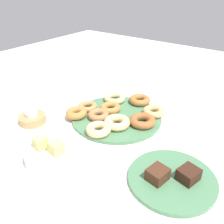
# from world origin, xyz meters

# --- Properties ---
(ground_plane) EXTENTS (2.40, 2.40, 0.00)m
(ground_plane) POSITION_xyz_m (0.00, 0.00, 0.00)
(ground_plane) COLOR white
(donut_plate) EXTENTS (0.34, 0.34, 0.01)m
(donut_plate) POSITION_xyz_m (0.00, 0.00, 0.01)
(donut_plate) COLOR #4C7F56
(donut_plate) RESTS_ON ground_plane
(donut_0) EXTENTS (0.13, 0.13, 0.03)m
(donut_0) POSITION_xyz_m (-0.04, 0.06, 0.03)
(donut_0) COLOR #EABC84
(donut_0) RESTS_ON donut_plate
(donut_1) EXTENTS (0.10, 0.10, 0.02)m
(donut_1) POSITION_xyz_m (0.12, 0.03, 0.02)
(donut_1) COLOR #C6844C
(donut_1) RESTS_ON donut_plate
(donut_2) EXTENTS (0.13, 0.13, 0.02)m
(donut_2) POSITION_xyz_m (0.08, -0.10, 0.02)
(donut_2) COLOR #EABC84
(donut_2) RESTS_ON donut_plate
(donut_3) EXTENTS (0.11, 0.11, 0.03)m
(donut_3) POSITION_xyz_m (0.04, -0.02, 0.02)
(donut_3) COLOR #BC7A3D
(donut_3) RESTS_ON donut_plate
(donut_4) EXTENTS (0.08, 0.08, 0.03)m
(donut_4) POSITION_xyz_m (0.12, 0.09, 0.03)
(donut_4) COLOR #BC7A3D
(donut_4) RESTS_ON donut_plate
(donut_5) EXTENTS (0.13, 0.13, 0.03)m
(donut_5) POSITION_xyz_m (-0.11, -0.01, 0.03)
(donut_5) COLOR #995B2D
(donut_5) RESTS_ON donut_plate
(donut_6) EXTENTS (0.11, 0.11, 0.03)m
(donut_6) POSITION_xyz_m (-0.11, -0.09, 0.03)
(donut_6) COLOR tan
(donut_6) RESTS_ON donut_plate
(donut_7) EXTENTS (0.10, 0.10, 0.03)m
(donut_7) POSITION_xyz_m (-0.02, 0.13, 0.03)
(donut_7) COLOR #EABC84
(donut_7) RESTS_ON donut_plate
(donut_8) EXTENTS (0.11, 0.11, 0.03)m
(donut_8) POSITION_xyz_m (-0.01, -0.14, 0.03)
(donut_8) COLOR #AD6B33
(donut_8) RESTS_ON donut_plate
(donut_9) EXTENTS (0.09, 0.09, 0.03)m
(donut_9) POSITION_xyz_m (0.05, 0.05, 0.02)
(donut_9) COLOR #B27547
(donut_9) RESTS_ON donut_plate
(cake_plate) EXTENTS (0.24, 0.24, 0.01)m
(cake_plate) POSITION_xyz_m (-0.31, 0.18, 0.01)
(cake_plate) COLOR #4C7F56
(cake_plate) RESTS_ON ground_plane
(brownie_near) EXTENTS (0.06, 0.06, 0.03)m
(brownie_near) POSITION_xyz_m (-0.35, 0.16, 0.03)
(brownie_near) COLOR #381E14
(brownie_near) RESTS_ON cake_plate
(brownie_far) EXTENTS (0.06, 0.06, 0.03)m
(brownie_far) POSITION_xyz_m (-0.28, 0.21, 0.03)
(brownie_far) COLOR #472819
(brownie_far) RESTS_ON cake_plate
(candle_holder) EXTENTS (0.10, 0.10, 0.03)m
(candle_holder) POSITION_xyz_m (0.24, 0.21, 0.01)
(candle_holder) COLOR tan
(candle_holder) RESTS_ON ground_plane
(tealight) EXTENTS (0.04, 0.04, 0.01)m
(tealight) POSITION_xyz_m (0.24, 0.21, 0.04)
(tealight) COLOR silver
(tealight) RESTS_ON candle_holder
(fruit_bowl) EXTENTS (0.16, 0.16, 0.04)m
(fruit_bowl) POSITION_xyz_m (0.02, 0.31, 0.02)
(fruit_bowl) COLOR silver
(fruit_bowl) RESTS_ON ground_plane
(melon_chunk_left) EXTENTS (0.04, 0.04, 0.04)m
(melon_chunk_left) POSITION_xyz_m (-0.01, 0.31, 0.06)
(melon_chunk_left) COLOR #DBD67A
(melon_chunk_left) RESTS_ON fruit_bowl
(melon_chunk_right) EXTENTS (0.04, 0.04, 0.04)m
(melon_chunk_right) POSITION_xyz_m (0.05, 0.32, 0.06)
(melon_chunk_right) COLOR #DBD67A
(melon_chunk_right) RESTS_ON fruit_bowl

